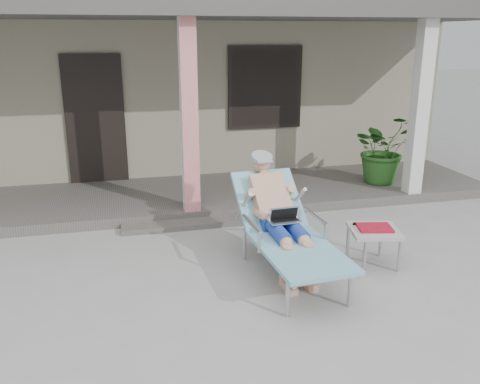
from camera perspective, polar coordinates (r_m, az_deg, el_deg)
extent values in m
plane|color=#9E9E99|center=(5.40, -1.94, -10.75)|extent=(60.00, 60.00, 0.00)
cube|color=gray|center=(11.26, -8.95, 11.78)|extent=(10.00, 5.00, 3.00)
cube|color=#474442|center=(11.23, -9.37, 20.18)|extent=(10.40, 5.40, 0.30)
cube|color=black|center=(8.75, -15.94, 7.82)|extent=(0.95, 0.06, 2.10)
cube|color=black|center=(9.06, 2.82, 11.62)|extent=(1.20, 0.06, 1.30)
cube|color=black|center=(9.05, 2.83, 11.62)|extent=(1.32, 0.05, 1.42)
cube|color=#605B56|center=(8.12, -6.29, -0.50)|extent=(10.00, 2.00, 0.15)
cube|color=red|center=(6.97, -5.72, 8.26)|extent=(0.22, 0.22, 2.61)
cube|color=silver|center=(8.22, 19.51, 8.73)|extent=(0.22, 0.22, 2.61)
cube|color=#474442|center=(7.74, -7.00, 19.69)|extent=(10.00, 2.30, 0.24)
cube|color=#605B56|center=(7.05, -5.03, -3.57)|extent=(2.00, 0.30, 0.07)
cylinder|color=#B7B7BC|center=(4.83, 5.37, -11.83)|extent=(0.04, 0.04, 0.38)
cylinder|color=#B7B7BC|center=(5.09, 12.26, -10.57)|extent=(0.04, 0.04, 0.38)
cylinder|color=#B7B7BC|center=(5.95, 0.52, -5.93)|extent=(0.04, 0.04, 0.38)
cylinder|color=#B7B7BC|center=(6.17, 6.30, -5.20)|extent=(0.04, 0.04, 0.38)
cube|color=#B7B7BC|center=(5.26, 6.73, -6.86)|extent=(0.72, 1.30, 0.03)
cube|color=#84CCCA|center=(5.24, 6.74, -6.60)|extent=(0.83, 1.35, 0.04)
cube|color=#B7B7BC|center=(5.96, 3.26, -1.27)|extent=(0.68, 0.64, 0.51)
cube|color=#84CCCA|center=(5.95, 3.27, -0.95)|extent=(0.79, 0.72, 0.58)
cylinder|color=#9B9C9E|center=(6.10, 2.37, 3.98)|extent=(0.27, 0.27, 0.13)
cube|color=silver|center=(5.56, 4.94, -3.16)|extent=(0.36, 0.26, 0.24)
cube|color=#ABABA6|center=(5.93, 14.86, -4.24)|extent=(0.63, 0.63, 0.04)
cylinder|color=#B7B7BC|center=(5.74, 13.80, -7.26)|extent=(0.04, 0.04, 0.40)
cylinder|color=#B7B7BC|center=(5.94, 17.47, -6.73)|extent=(0.04, 0.04, 0.40)
cylinder|color=#B7B7BC|center=(6.09, 12.00, -5.69)|extent=(0.04, 0.04, 0.40)
cylinder|color=#B7B7BC|center=(6.28, 15.51, -5.25)|extent=(0.04, 0.04, 0.40)
cube|color=#A41125|center=(5.91, 14.89, -3.90)|extent=(0.42, 0.35, 0.03)
cube|color=black|center=(6.03, 14.27, -3.50)|extent=(0.37, 0.10, 0.04)
imported|color=#26591E|center=(8.79, 15.78, 4.71)|extent=(1.13, 1.00, 1.15)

